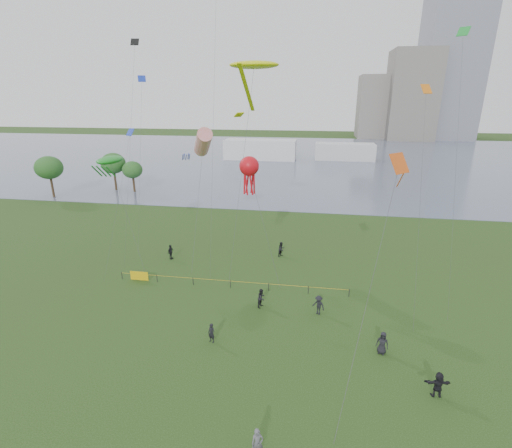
# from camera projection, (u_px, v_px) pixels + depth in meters

# --- Properties ---
(ground_plane) EXTENTS (400.00, 400.00, 0.00)m
(ground_plane) POSITION_uv_depth(u_px,v_px,m) (234.00, 376.00, 26.28)
(ground_plane) COLOR #1A3310
(lake) EXTENTS (400.00, 120.00, 0.08)m
(lake) POSITION_uv_depth(u_px,v_px,m) (299.00, 158.00, 119.64)
(lake) COLOR slate
(lake) RESTS_ON ground_plane
(building_mid) EXTENTS (20.00, 20.00, 38.00)m
(building_mid) POSITION_uv_depth(u_px,v_px,m) (411.00, 96.00, 164.56)
(building_mid) COLOR slate
(building_mid) RESTS_ON ground_plane
(building_low) EXTENTS (16.00, 18.00, 28.00)m
(building_low) POSITION_uv_depth(u_px,v_px,m) (376.00, 107.00, 173.85)
(building_low) COLOR slate
(building_low) RESTS_ON ground_plane
(pavilion_left) EXTENTS (22.00, 8.00, 6.00)m
(pavilion_left) POSITION_uv_depth(u_px,v_px,m) (260.00, 150.00, 115.76)
(pavilion_left) COLOR silver
(pavilion_left) RESTS_ON ground_plane
(pavilion_right) EXTENTS (18.00, 7.00, 5.00)m
(pavilion_right) POSITION_uv_depth(u_px,v_px,m) (345.00, 152.00, 114.90)
(pavilion_right) COLOR silver
(pavilion_right) RESTS_ON ground_plane
(trees) EXTENTS (18.21, 12.39, 8.01)m
(trees) POSITION_uv_depth(u_px,v_px,m) (92.00, 166.00, 73.86)
(trees) COLOR #382819
(trees) RESTS_ON ground_plane
(fence) EXTENTS (24.07, 0.07, 1.05)m
(fence) POSITION_uv_depth(u_px,v_px,m) (174.00, 278.00, 39.14)
(fence) COLOR black
(fence) RESTS_ON ground_plane
(kite_flyer) EXTENTS (0.76, 0.61, 1.82)m
(kite_flyer) POSITION_uv_depth(u_px,v_px,m) (257.00, 443.00, 20.15)
(kite_flyer) COLOR #55565D
(kite_flyer) RESTS_ON ground_plane
(spectator_a) EXTENTS (0.96, 1.08, 1.83)m
(spectator_a) POSITION_uv_depth(u_px,v_px,m) (262.00, 298.00, 34.65)
(spectator_a) COLOR black
(spectator_a) RESTS_ON ground_plane
(spectator_b) EXTENTS (1.37, 1.21, 1.85)m
(spectator_b) POSITION_uv_depth(u_px,v_px,m) (318.00, 305.00, 33.45)
(spectator_b) COLOR black
(spectator_b) RESTS_ON ground_plane
(spectator_c) EXTENTS (0.66, 1.14, 1.83)m
(spectator_c) POSITION_uv_depth(u_px,v_px,m) (171.00, 252.00, 44.88)
(spectator_c) COLOR black
(spectator_c) RESTS_ON ground_plane
(spectator_d) EXTENTS (1.05, 0.85, 1.85)m
(spectator_d) POSITION_uv_depth(u_px,v_px,m) (382.00, 343.00, 28.32)
(spectator_d) COLOR black
(spectator_d) RESTS_ON ground_plane
(spectator_e) EXTENTS (1.75, 0.70, 1.84)m
(spectator_e) POSITION_uv_depth(u_px,v_px,m) (438.00, 385.00, 24.23)
(spectator_e) COLOR black
(spectator_e) RESTS_ON ground_plane
(spectator_f) EXTENTS (0.71, 0.59, 1.66)m
(spectator_f) POSITION_uv_depth(u_px,v_px,m) (212.00, 333.00, 29.64)
(spectator_f) COLOR black
(spectator_f) RESTS_ON ground_plane
(spectator_g) EXTENTS (1.08, 1.14, 1.86)m
(spectator_g) POSITION_uv_depth(u_px,v_px,m) (281.00, 249.00, 45.65)
(spectator_g) COLOR black
(spectator_g) RESTS_ON ground_plane
(kite_stingray) EXTENTS (5.14, 10.08, 22.20)m
(kite_stingray) POSITION_uv_depth(u_px,v_px,m) (254.00, 66.00, 37.52)
(kite_stingray) COLOR #3F3F42
(kite_windsock) EXTENTS (4.26, 10.16, 15.48)m
(kite_windsock) POSITION_uv_depth(u_px,v_px,m) (203.00, 142.00, 44.32)
(kite_windsock) COLOR #3F3F42
(kite_creature) EXTENTS (5.49, 5.19, 12.40)m
(kite_creature) POSITION_uv_depth(u_px,v_px,m) (110.00, 160.00, 41.76)
(kite_creature) COLOR #3F3F42
(kite_octopus) EXTENTS (4.70, 3.80, 13.10)m
(kite_octopus) POSITION_uv_depth(u_px,v_px,m) (249.00, 167.00, 37.44)
(kite_octopus) COLOR #3F3F42
(kite_delta) EXTENTS (4.87, 11.76, 15.00)m
(kite_delta) POSITION_uv_depth(u_px,v_px,m) (397.00, 173.00, 25.84)
(kite_delta) COLOR #3F3F42
(small_kites) EXTENTS (33.68, 11.79, 14.41)m
(small_kites) POSITION_uv_depth(u_px,v_px,m) (233.00, 62.00, 37.38)
(small_kites) COLOR black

